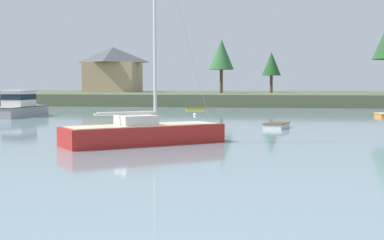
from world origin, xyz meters
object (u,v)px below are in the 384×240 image
dinghy_orange (384,115)px  dinghy_yellow (195,109)px  dinghy_white (276,126)px  sailboat_red (143,139)px  cruiser_grey (23,110)px  mooring_buoy_white (195,115)px

dinghy_orange → dinghy_yellow: size_ratio=1.09×
dinghy_white → dinghy_yellow: (-10.55, 29.04, -0.03)m
dinghy_white → sailboat_red: (-7.37, -12.12, 0.13)m
cruiser_grey → sailboat_red: sailboat_red is taller
mooring_buoy_white → sailboat_red: bearing=-87.4°
dinghy_yellow → dinghy_orange: bearing=-29.7°
dinghy_orange → mooring_buoy_white: dinghy_orange is taller
dinghy_white → mooring_buoy_white: 18.50m
cruiser_grey → mooring_buoy_white: cruiser_grey is taller
dinghy_orange → sailboat_red: 34.21m
dinghy_orange → sailboat_red: size_ratio=0.22×
dinghy_orange → mooring_buoy_white: (-19.62, -0.42, -0.06)m
cruiser_grey → dinghy_yellow: (15.63, 17.21, -0.55)m
dinghy_yellow → sailboat_red: 41.28m
dinghy_white → mooring_buoy_white: dinghy_white is taller
dinghy_yellow → mooring_buoy_white: 12.83m
dinghy_orange → dinghy_yellow: dinghy_orange is taller
dinghy_white → cruiser_grey: cruiser_grey is taller
cruiser_grey → sailboat_red: size_ratio=0.68×
sailboat_red → dinghy_yellow: bearing=94.4°
dinghy_white → cruiser_grey: bearing=155.7°
dinghy_yellow → dinghy_white: bearing=-70.0°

